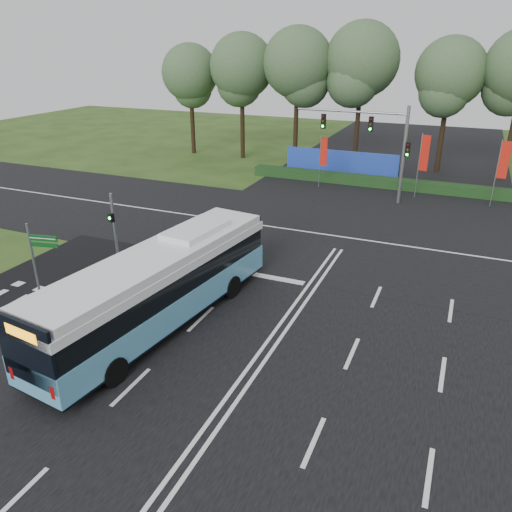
# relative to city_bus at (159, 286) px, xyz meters

# --- Properties ---
(ground) EXTENTS (120.00, 120.00, 0.00)m
(ground) POSITION_rel_city_bus_xyz_m (4.61, 0.98, -1.81)
(ground) COLOR #284517
(ground) RESTS_ON ground
(road_main) EXTENTS (20.00, 120.00, 0.04)m
(road_main) POSITION_rel_city_bus_xyz_m (4.61, 0.98, -1.79)
(road_main) COLOR black
(road_main) RESTS_ON ground
(road_cross) EXTENTS (120.00, 14.00, 0.05)m
(road_cross) POSITION_rel_city_bus_xyz_m (4.61, 12.98, -1.78)
(road_cross) COLOR black
(road_cross) RESTS_ON ground
(kerb_strip) EXTENTS (0.25, 18.00, 0.12)m
(kerb_strip) POSITION_rel_city_bus_xyz_m (-5.49, -2.02, -1.75)
(kerb_strip) COLOR gray
(kerb_strip) RESTS_ON ground
(city_bus) EXTENTS (4.17, 12.75, 3.59)m
(city_bus) POSITION_rel_city_bus_xyz_m (0.00, 0.00, 0.00)
(city_bus) COLOR #5298BF
(city_bus) RESTS_ON ground
(pedestrian_signal) EXTENTS (0.37, 0.44, 3.95)m
(pedestrian_signal) POSITION_rel_city_bus_xyz_m (-5.59, 4.33, 0.35)
(pedestrian_signal) COLOR gray
(pedestrian_signal) RESTS_ON ground
(street_sign) EXTENTS (1.40, 0.36, 3.66)m
(street_sign) POSITION_rel_city_bus_xyz_m (-6.34, -0.07, 0.52)
(street_sign) COLOR gray
(street_sign) RESTS_ON ground
(banner_flag_left) EXTENTS (0.62, 0.12, 4.21)m
(banner_flag_left) POSITION_rel_city_bus_xyz_m (0.17, 23.36, 0.95)
(banner_flag_left) COLOR gray
(banner_flag_left) RESTS_ON ground
(banner_flag_mid) EXTENTS (0.69, 0.28, 4.90)m
(banner_flag_mid) POSITION_rel_city_bus_xyz_m (7.80, 23.32, 1.37)
(banner_flag_mid) COLOR gray
(banner_flag_mid) RESTS_ON ground
(banner_flag_right) EXTENTS (0.72, 0.16, 4.88)m
(banner_flag_right) POSITION_rel_city_bus_xyz_m (13.12, 23.14, 1.36)
(banner_flag_right) COLOR gray
(banner_flag_right) RESTS_ON ground
(traffic_light_gantry) EXTENTS (8.41, 0.28, 7.00)m
(traffic_light_gantry) POSITION_rel_city_bus_xyz_m (4.81, 21.48, 2.85)
(traffic_light_gantry) COLOR gray
(traffic_light_gantry) RESTS_ON ground
(hedge) EXTENTS (22.00, 1.20, 0.80)m
(hedge) POSITION_rel_city_bus_xyz_m (4.61, 25.48, -1.41)
(hedge) COLOR black
(hedge) RESTS_ON ground
(blue_hoarding) EXTENTS (10.00, 0.30, 2.20)m
(blue_hoarding) POSITION_rel_city_bus_xyz_m (0.61, 27.98, -0.71)
(blue_hoarding) COLOR #213FB3
(blue_hoarding) RESTS_ON ground
(eucalyptus_row) EXTENTS (53.13, 8.36, 12.86)m
(eucalyptus_row) POSITION_rel_city_bus_xyz_m (6.41, 32.49, 6.89)
(eucalyptus_row) COLOR black
(eucalyptus_row) RESTS_ON ground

